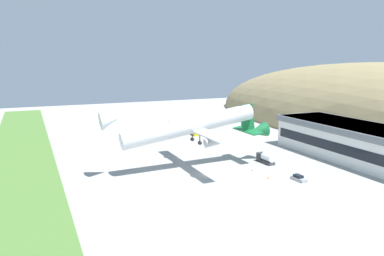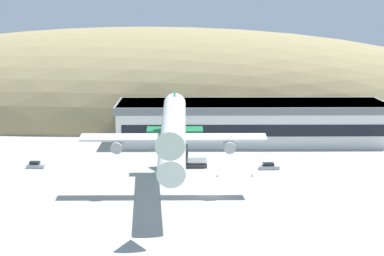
{
  "view_description": "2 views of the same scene",
  "coord_description": "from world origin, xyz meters",
  "px_view_note": "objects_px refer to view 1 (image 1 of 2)",
  "views": [
    {
      "loc": [
        88.88,
        -43.13,
        31.56
      ],
      "look_at": [
        -10.76,
        0.68,
        11.26
      ],
      "focal_mm": 35.0,
      "sensor_mm": 36.0,
      "label": 1
    },
    {
      "loc": [
        -5.02,
        -122.15,
        36.45
      ],
      "look_at": [
        -3.76,
        -2.03,
        13.86
      ],
      "focal_mm": 60.0,
      "sensor_mm": 36.0,
      "label": 2
    }
  ],
  "objects_px": {
    "cargo_airplane": "(193,126)",
    "box_truck": "(194,131)",
    "fuel_truck": "(266,158)",
    "traffic_cone_0": "(252,170)",
    "traffic_cone_1": "(268,178)",
    "service_car_1": "(299,178)",
    "service_car_2": "(212,138)",
    "terminal_building": "(380,146)"
  },
  "relations": [
    {
      "from": "service_car_2",
      "to": "traffic_cone_0",
      "type": "xyz_separation_m",
      "value": [
        41.62,
        -8.33,
        -0.36
      ]
    },
    {
      "from": "cargo_airplane",
      "to": "box_truck",
      "type": "xyz_separation_m",
      "value": [
        -44.74,
        20.14,
        -10.92
      ]
    },
    {
      "from": "terminal_building",
      "to": "service_car_1",
      "type": "xyz_separation_m",
      "value": [
        1.05,
        -30.33,
        -5.66
      ]
    },
    {
      "from": "terminal_building",
      "to": "box_truck",
      "type": "bearing_deg",
      "value": -154.55
    },
    {
      "from": "traffic_cone_1",
      "to": "service_car_2",
      "type": "bearing_deg",
      "value": 170.62
    },
    {
      "from": "service_car_1",
      "to": "fuel_truck",
      "type": "height_order",
      "value": "fuel_truck"
    },
    {
      "from": "cargo_airplane",
      "to": "traffic_cone_1",
      "type": "distance_m",
      "value": 25.42
    },
    {
      "from": "service_car_2",
      "to": "traffic_cone_0",
      "type": "relative_size",
      "value": 7.19
    },
    {
      "from": "service_car_1",
      "to": "box_truck",
      "type": "height_order",
      "value": "box_truck"
    },
    {
      "from": "traffic_cone_0",
      "to": "fuel_truck",
      "type": "bearing_deg",
      "value": 122.46
    },
    {
      "from": "traffic_cone_1",
      "to": "terminal_building",
      "type": "bearing_deg",
      "value": 84.63
    },
    {
      "from": "service_car_2",
      "to": "cargo_airplane",
      "type": "bearing_deg",
      "value": -34.97
    },
    {
      "from": "box_truck",
      "to": "cargo_airplane",
      "type": "bearing_deg",
      "value": -24.24
    },
    {
      "from": "cargo_airplane",
      "to": "service_car_2",
      "type": "relative_size",
      "value": 12.4
    },
    {
      "from": "terminal_building",
      "to": "box_truck",
      "type": "xyz_separation_m",
      "value": [
        -65.19,
        -31.03,
        -4.75
      ]
    },
    {
      "from": "cargo_airplane",
      "to": "fuel_truck",
      "type": "bearing_deg",
      "value": 80.0
    },
    {
      "from": "fuel_truck",
      "to": "box_truck",
      "type": "relative_size",
      "value": 0.82
    },
    {
      "from": "cargo_airplane",
      "to": "service_car_2",
      "type": "height_order",
      "value": "cargo_airplane"
    },
    {
      "from": "service_car_1",
      "to": "service_car_2",
      "type": "relative_size",
      "value": 1.1
    },
    {
      "from": "service_car_2",
      "to": "service_car_1",
      "type": "bearing_deg",
      "value": -1.88
    },
    {
      "from": "cargo_airplane",
      "to": "traffic_cone_0",
      "type": "distance_m",
      "value": 20.94
    },
    {
      "from": "traffic_cone_0",
      "to": "traffic_cone_1",
      "type": "bearing_deg",
      "value": 1.35
    },
    {
      "from": "fuel_truck",
      "to": "traffic_cone_1",
      "type": "xyz_separation_m",
      "value": [
        13.01,
        -8.16,
        -1.22
      ]
    },
    {
      "from": "box_truck",
      "to": "traffic_cone_0",
      "type": "distance_m",
      "value": 54.37
    },
    {
      "from": "service_car_2",
      "to": "box_truck",
      "type": "relative_size",
      "value": 0.5
    },
    {
      "from": "cargo_airplane",
      "to": "service_car_2",
      "type": "xyz_separation_m",
      "value": [
        -32.32,
        22.61,
        -11.81
      ]
    },
    {
      "from": "terminal_building",
      "to": "service_car_1",
      "type": "bearing_deg",
      "value": -88.01
    },
    {
      "from": "terminal_building",
      "to": "cargo_airplane",
      "type": "relative_size",
      "value": 1.42
    },
    {
      "from": "cargo_airplane",
      "to": "box_truck",
      "type": "bearing_deg",
      "value": 155.76
    },
    {
      "from": "cargo_airplane",
      "to": "fuel_truck",
      "type": "distance_m",
      "value": 25.45
    },
    {
      "from": "service_car_1",
      "to": "traffic_cone_1",
      "type": "xyz_separation_m",
      "value": [
        -4.5,
        -6.38,
        -0.34
      ]
    },
    {
      "from": "box_truck",
      "to": "fuel_truck",
      "type": "bearing_deg",
      "value": 2.91
    },
    {
      "from": "traffic_cone_0",
      "to": "traffic_cone_1",
      "type": "height_order",
      "value": "same"
    },
    {
      "from": "fuel_truck",
      "to": "service_car_2",
      "type": "bearing_deg",
      "value": -179.98
    },
    {
      "from": "fuel_truck",
      "to": "traffic_cone_0",
      "type": "relative_size",
      "value": 11.82
    },
    {
      "from": "box_truck",
      "to": "service_car_2",
      "type": "bearing_deg",
      "value": 11.24
    },
    {
      "from": "traffic_cone_1",
      "to": "traffic_cone_0",
      "type": "bearing_deg",
      "value": -178.65
    },
    {
      "from": "service_car_2",
      "to": "box_truck",
      "type": "distance_m",
      "value": 12.69
    },
    {
      "from": "terminal_building",
      "to": "fuel_truck",
      "type": "bearing_deg",
      "value": -119.97
    },
    {
      "from": "service_car_1",
      "to": "service_car_2",
      "type": "distance_m",
      "value": 53.86
    },
    {
      "from": "service_car_2",
      "to": "fuel_truck",
      "type": "relative_size",
      "value": 0.61
    },
    {
      "from": "service_car_1",
      "to": "traffic_cone_0",
      "type": "distance_m",
      "value": 13.87
    }
  ]
}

